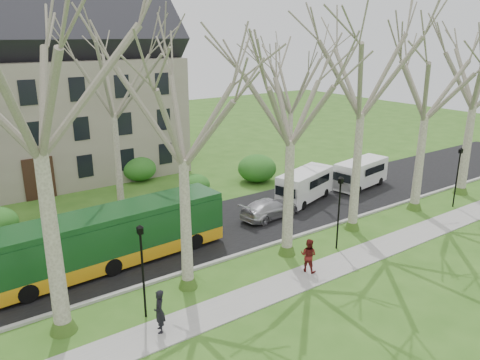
# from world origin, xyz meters

# --- Properties ---
(ground) EXTENTS (120.00, 120.00, 0.00)m
(ground) POSITION_xyz_m (0.00, 0.00, 0.00)
(ground) COLOR #315C1A
(ground) RESTS_ON ground
(sidewalk) EXTENTS (70.00, 2.00, 0.06)m
(sidewalk) POSITION_xyz_m (0.00, -2.50, 0.03)
(sidewalk) COLOR gray
(sidewalk) RESTS_ON ground
(road) EXTENTS (80.00, 8.00, 0.06)m
(road) POSITION_xyz_m (0.00, 5.50, 0.03)
(road) COLOR black
(road) RESTS_ON ground
(curb) EXTENTS (80.00, 0.25, 0.14)m
(curb) POSITION_xyz_m (0.00, 1.50, 0.07)
(curb) COLOR #A5A39E
(curb) RESTS_ON ground
(building) EXTENTS (26.50, 12.20, 16.00)m
(building) POSITION_xyz_m (-6.00, 24.00, 8.07)
(building) COLOR gray
(building) RESTS_ON ground
(tree_row_verge) EXTENTS (49.00, 7.00, 14.00)m
(tree_row_verge) POSITION_xyz_m (0.00, 0.30, 7.00)
(tree_row_verge) COLOR gray
(tree_row_verge) RESTS_ON ground
(tree_row_far) EXTENTS (33.00, 7.00, 12.00)m
(tree_row_far) POSITION_xyz_m (-1.33, 11.00, 6.00)
(tree_row_far) COLOR gray
(tree_row_far) RESTS_ON ground
(lamp_row) EXTENTS (36.22, 0.22, 4.30)m
(lamp_row) POSITION_xyz_m (-0.00, -1.00, 2.57)
(lamp_row) COLOR black
(lamp_row) RESTS_ON ground
(hedges) EXTENTS (30.60, 8.60, 2.00)m
(hedges) POSITION_xyz_m (-4.67, 14.00, 1.00)
(hedges) COLOR #1A5D1E
(hedges) RESTS_ON ground
(bus_follow) EXTENTS (12.71, 3.29, 3.15)m
(bus_follow) POSITION_xyz_m (-5.28, 4.57, 1.63)
(bus_follow) COLOR #13421A
(bus_follow) RESTS_ON road
(sedan) EXTENTS (4.68, 2.32, 1.31)m
(sedan) POSITION_xyz_m (5.76, 4.94, 0.71)
(sedan) COLOR #B6B5BA
(sedan) RESTS_ON road
(van_a) EXTENTS (5.56, 3.39, 2.28)m
(van_a) POSITION_xyz_m (9.94, 6.04, 1.20)
(van_a) COLOR white
(van_a) RESTS_ON road
(van_b) EXTENTS (5.36, 2.66, 2.24)m
(van_b) POSITION_xyz_m (15.85, 5.83, 1.18)
(van_b) COLOR white
(van_b) RESTS_ON road
(pedestrian_a) EXTENTS (0.66, 0.80, 1.90)m
(pedestrian_a) POSITION_xyz_m (-5.97, -2.41, 1.01)
(pedestrian_a) COLOR black
(pedestrian_a) RESTS_ON sidewalk
(pedestrian_b) EXTENTS (1.00, 1.09, 1.81)m
(pedestrian_b) POSITION_xyz_m (2.69, -2.12, 0.97)
(pedestrian_b) COLOR #5C1715
(pedestrian_b) RESTS_ON sidewalk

